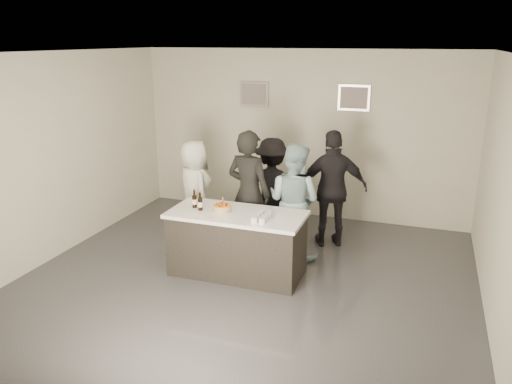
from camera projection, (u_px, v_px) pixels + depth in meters
floor at (244, 284)px, 6.72m from camera, size 6.00×6.00×0.00m
ceiling at (242, 53)px, 5.83m from camera, size 6.00×6.00×0.00m
wall_back at (302, 135)px, 8.98m from camera, size 6.00×0.04×3.00m
wall_front at (95, 281)px, 3.57m from camera, size 6.00×0.04×3.00m
wall_left at (49, 158)px, 7.22m from camera, size 0.04×6.00×3.00m
wall_right at (505, 201)px, 5.33m from camera, size 0.04×6.00×3.00m
picture_left at (254, 94)px, 9.03m from camera, size 0.54×0.04×0.44m
picture_right at (354, 98)px, 8.46m from camera, size 0.54×0.04×0.44m
bar_counter at (237, 243)px, 6.90m from camera, size 1.86×0.86×0.90m
cake at (222, 209)px, 6.81m from camera, size 0.25×0.25×0.08m
beer_bottle_a at (194, 199)px, 6.94m from camera, size 0.07×0.07×0.26m
beer_bottle_b at (200, 201)px, 6.83m from camera, size 0.07×0.07×0.26m
tumbler_cluster at (262, 216)px, 6.51m from camera, size 0.19×0.40×0.08m
candles at (204, 218)px, 6.56m from camera, size 0.24×0.08×0.01m
person_main_black at (249, 193)px, 7.42m from camera, size 0.77×0.58×1.91m
person_main_blue at (294, 201)px, 7.36m from camera, size 0.99×0.86×1.73m
person_guest_left at (195, 190)px, 8.08m from camera, size 0.93×0.92×1.62m
person_guest_right at (333, 189)px, 7.74m from camera, size 1.17×0.82×1.85m
person_guest_back at (272, 188)px, 8.18m from camera, size 1.14×0.75×1.64m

